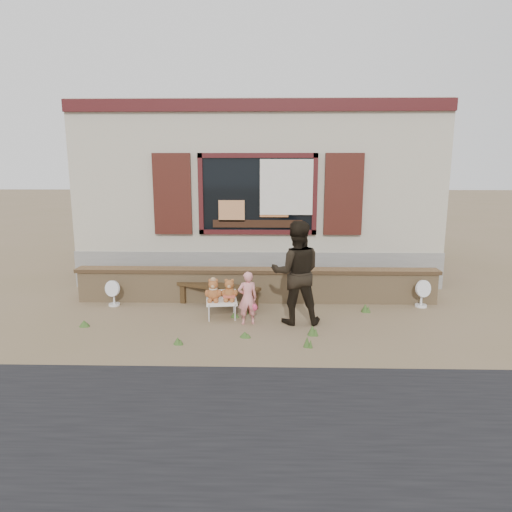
{
  "coord_description": "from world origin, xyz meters",
  "views": [
    {
      "loc": [
        0.21,
        -7.69,
        2.69
      ],
      "look_at": [
        0.0,
        0.6,
        1.0
      ],
      "focal_mm": 32.0,
      "sensor_mm": 36.0,
      "label": 1
    }
  ],
  "objects_px": {
    "teddy_bear_left": "(213,290)",
    "teddy_bear_right": "(229,289)",
    "bench": "(218,291)",
    "adult": "(296,273)",
    "folding_chair": "(222,302)",
    "child": "(248,298)"
  },
  "relations": [
    {
      "from": "folding_chair",
      "to": "adult",
      "type": "height_order",
      "value": "adult"
    },
    {
      "from": "teddy_bear_left",
      "to": "folding_chair",
      "type": "bearing_deg",
      "value": -0.0
    },
    {
      "from": "bench",
      "to": "adult",
      "type": "relative_size",
      "value": 0.94
    },
    {
      "from": "teddy_bear_left",
      "to": "child",
      "type": "relative_size",
      "value": 0.44
    },
    {
      "from": "teddy_bear_left",
      "to": "teddy_bear_right",
      "type": "relative_size",
      "value": 1.02
    },
    {
      "from": "folding_chair",
      "to": "teddy_bear_left",
      "type": "height_order",
      "value": "teddy_bear_left"
    },
    {
      "from": "folding_chair",
      "to": "teddy_bear_right",
      "type": "height_order",
      "value": "teddy_bear_right"
    },
    {
      "from": "folding_chair",
      "to": "child",
      "type": "xyz_separation_m",
      "value": [
        0.47,
        -0.27,
        0.16
      ]
    },
    {
      "from": "bench",
      "to": "teddy_bear_right",
      "type": "height_order",
      "value": "teddy_bear_right"
    },
    {
      "from": "adult",
      "to": "folding_chair",
      "type": "bearing_deg",
      "value": -8.45
    },
    {
      "from": "child",
      "to": "teddy_bear_left",
      "type": "bearing_deg",
      "value": -35.29
    },
    {
      "from": "bench",
      "to": "child",
      "type": "xyz_separation_m",
      "value": [
        0.6,
        -0.97,
        0.15
      ]
    },
    {
      "from": "teddy_bear_left",
      "to": "adult",
      "type": "bearing_deg",
      "value": -14.01
    },
    {
      "from": "folding_chair",
      "to": "bench",
      "type": "bearing_deg",
      "value": 93.24
    },
    {
      "from": "teddy_bear_left",
      "to": "teddy_bear_right",
      "type": "xyz_separation_m",
      "value": [
        0.28,
        0.04,
        -0.0
      ]
    },
    {
      "from": "teddy_bear_left",
      "to": "teddy_bear_right",
      "type": "height_order",
      "value": "teddy_bear_left"
    },
    {
      "from": "folding_chair",
      "to": "teddy_bear_right",
      "type": "bearing_deg",
      "value": 0.0
    },
    {
      "from": "bench",
      "to": "teddy_bear_left",
      "type": "distance_m",
      "value": 0.75
    },
    {
      "from": "folding_chair",
      "to": "teddy_bear_right",
      "type": "distance_m",
      "value": 0.27
    },
    {
      "from": "teddy_bear_left",
      "to": "adult",
      "type": "height_order",
      "value": "adult"
    },
    {
      "from": "bench",
      "to": "teddy_bear_left",
      "type": "bearing_deg",
      "value": -67.65
    },
    {
      "from": "teddy_bear_right",
      "to": "adult",
      "type": "bearing_deg",
      "value": -17.34
    }
  ]
}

